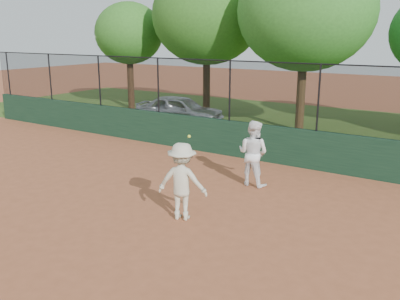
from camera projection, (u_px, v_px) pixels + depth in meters
The scene contains 10 objects.
ground at pixel (118, 217), 10.13m from camera, with size 80.00×80.00×0.00m, color #A25534.
back_wall at pixel (242, 140), 14.84m from camera, with size 26.00×0.20×1.20m, color #1A3A25.
grass_strip at pixel (305, 127), 19.85m from camera, with size 36.00×12.00×0.01m, color #314F18.
parked_car at pixel (180, 110), 20.05m from camera, with size 1.61×4.00×1.36m, color #AFB5B9.
player_second at pixel (253, 153), 12.05m from camera, with size 0.87×0.68×1.79m, color white.
player_main at pixel (182, 181), 9.83m from camera, with size 1.27×0.97×2.00m.
fence_assembly at pixel (242, 91), 14.44m from camera, with size 26.00×0.06×2.00m.
tree_0 at pixel (129, 34), 23.60m from camera, with size 3.76×3.41×5.67m.
tree_1 at pixel (207, 15), 21.19m from camera, with size 5.44×4.95×7.24m.
tree_2 at pixel (306, 11), 17.75m from camera, with size 5.59×5.08×7.33m.
Camera 1 is at (6.70, -6.86, 4.04)m, focal length 40.00 mm.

